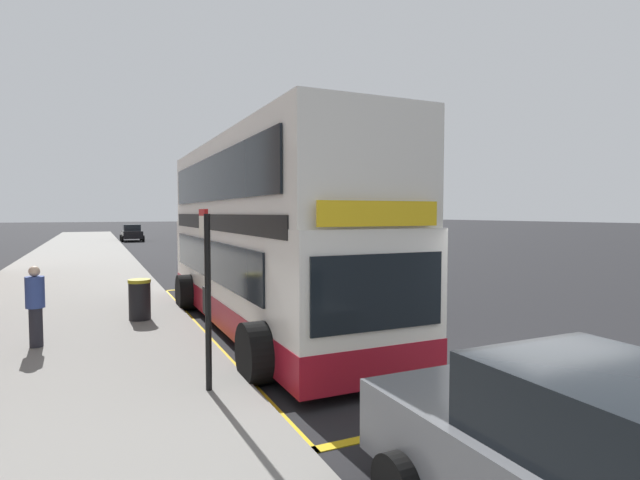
# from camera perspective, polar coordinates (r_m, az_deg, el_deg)

# --- Properties ---
(ground_plane) EXTENTS (260.00, 260.00, 0.00)m
(ground_plane) POSITION_cam_1_polar(r_m,az_deg,el_deg) (38.09, -15.40, -1.09)
(ground_plane) COLOR black
(pavement_near) EXTENTS (6.00, 76.00, 0.14)m
(pavement_near) POSITION_cam_1_polar(r_m,az_deg,el_deg) (37.60, -25.99, -1.24)
(pavement_near) COLOR gray
(pavement_near) RESTS_ON ground
(double_decker_bus) EXTENTS (3.19, 10.45, 4.40)m
(double_decker_bus) POSITION_cam_1_polar(r_m,az_deg,el_deg) (11.78, -6.52, -0.12)
(double_decker_bus) COLOR white
(double_decker_bus) RESTS_ON ground
(bus_bay_markings) EXTENTS (2.94, 12.97, 0.01)m
(bus_bay_markings) POSITION_cam_1_polar(r_m,az_deg,el_deg) (12.30, -7.19, -9.67)
(bus_bay_markings) COLOR gold
(bus_bay_markings) RESTS_ON ground
(bus_stop_sign) EXTENTS (0.09, 0.51, 2.65)m
(bus_stop_sign) POSITION_cam_1_polar(r_m,az_deg,el_deg) (7.40, -12.99, -4.89)
(bus_stop_sign) COLOR black
(bus_stop_sign) RESTS_ON pavement_near
(parked_car_black_distant) EXTENTS (2.09, 4.20, 1.62)m
(parked_car_black_distant) POSITION_cam_1_polar(r_m,az_deg,el_deg) (51.39, -20.96, 0.77)
(parked_car_black_distant) COLOR black
(parked_car_black_distant) RESTS_ON ground
(parked_car_silver_far) EXTENTS (2.09, 4.20, 1.62)m
(parked_car_silver_far) POSITION_cam_1_polar(r_m,az_deg,el_deg) (46.24, -13.28, 0.65)
(parked_car_silver_far) COLOR #B2B5BA
(parked_car_silver_far) RESTS_ON ground
(pedestrian_waiting_near_sign) EXTENTS (0.34, 0.34, 1.57)m
(pedestrian_waiting_near_sign) POSITION_cam_1_polar(r_m,az_deg,el_deg) (11.03, -30.10, -6.37)
(pedestrian_waiting_near_sign) COLOR #26262D
(pedestrian_waiting_near_sign) RESTS_ON pavement_near
(litter_bin) EXTENTS (0.53, 0.53, 0.98)m
(litter_bin) POSITION_cam_1_polar(r_m,az_deg,el_deg) (12.80, -20.15, -6.47)
(litter_bin) COLOR black
(litter_bin) RESTS_ON pavement_near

